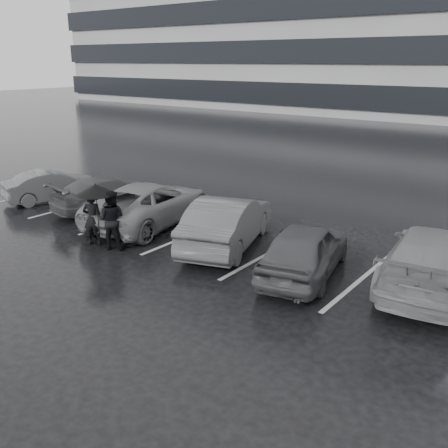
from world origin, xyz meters
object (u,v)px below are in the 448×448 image
object	(u,v)px
car_main	(305,249)
car_west_b	(150,203)
car_east	(433,258)
car_west_d	(53,185)
car_west_c	(109,193)
car_west_a	(227,222)
pedestrian_left	(93,219)
pedestrian_right	(112,220)

from	to	relation	value
car_main	car_west_b	world-z (taller)	car_west_b
car_west_b	car_east	bearing A→B (deg)	173.75
car_west_d	car_west_c	bearing A→B (deg)	-151.63
car_main	car_west_c	xyz separation A→B (m)	(-8.49, 0.85, -0.07)
car_west_a	car_west_b	xyz separation A→B (m)	(-3.33, 0.12, -0.04)
car_east	pedestrian_left	world-z (taller)	pedestrian_left
car_main	car_west_b	distance (m)	6.17
car_main	pedestrian_left	size ratio (longest dim) A/B	2.51
car_west_a	pedestrian_left	world-z (taller)	pedestrian_left
car_west_c	car_main	bearing A→B (deg)	-175.34
car_west_a	pedestrian_right	distance (m)	3.34
car_main	car_east	distance (m)	3.04
car_west_a	pedestrian_right	world-z (taller)	pedestrian_right
car_west_a	car_west_b	distance (m)	3.33
car_west_c	car_west_d	bearing A→B (deg)	20.59
car_west_a	pedestrian_left	distance (m)	3.95
pedestrian_left	car_west_c	bearing A→B (deg)	-79.87
car_west_d	pedestrian_left	bearing A→B (deg)	175.23
pedestrian_left	pedestrian_right	distance (m)	0.70
car_main	pedestrian_right	bearing A→B (deg)	4.93
pedestrian_left	car_east	bearing A→B (deg)	166.97
car_west_a	car_west_d	world-z (taller)	car_west_a
pedestrian_left	car_west_a	bearing A→B (deg)	-176.45
car_west_b	car_west_d	distance (m)	5.09
pedestrian_left	car_main	bearing A→B (deg)	164.63
car_east	car_west_c	bearing A→B (deg)	-5.63
car_west_b	car_west_c	bearing A→B (deg)	-16.59
car_main	car_west_a	world-z (taller)	car_west_a
car_main	car_west_a	distance (m)	2.86
car_west_d	car_main	bearing A→B (deg)	-163.67
car_main	car_west_d	bearing A→B (deg)	-14.69
car_main	pedestrian_right	distance (m)	5.60
car_main	car_west_a	size ratio (longest dim) A/B	0.88
car_east	pedestrian_right	world-z (taller)	pedestrian_right
car_east	car_west_d	bearing A→B (deg)	-4.02
car_west_b	pedestrian_left	bearing A→B (deg)	82.69
car_west_c	car_west_d	world-z (taller)	car_west_c
car_west_d	pedestrian_right	xyz separation A→B (m)	(5.90, -2.07, 0.27)
car_main	car_east	bearing A→B (deg)	-168.56
car_main	pedestrian_left	bearing A→B (deg)	4.24
car_west_b	car_west_a	bearing A→B (deg)	167.45
car_west_b	car_west_d	xyz separation A→B (m)	(-5.09, -0.24, -0.11)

